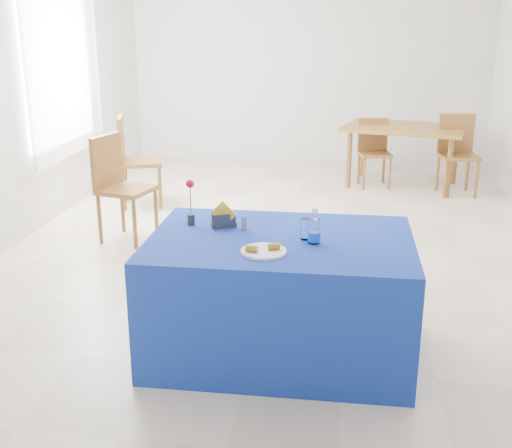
{
  "coord_description": "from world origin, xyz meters",
  "views": [
    {
      "loc": [
        0.5,
        -5.74,
        2.04
      ],
      "look_at": [
        0.04,
        -2.32,
        0.92
      ],
      "focal_mm": 45.0,
      "sensor_mm": 36.0,
      "label": 1
    }
  ],
  "objects": [
    {
      "name": "drinking_glass",
      "position": [
        0.31,
        -2.09,
        0.82
      ],
      "size": [
        0.06,
        0.06,
        0.13
      ],
      "primitive_type": "cylinder",
      "color": "white",
      "rests_on": "blue_table"
    },
    {
      "name": "room_shell",
      "position": [
        0.0,
        0.0,
        1.75
      ],
      "size": [
        7.0,
        7.0,
        7.0
      ],
      "color": "silver",
      "rests_on": "ground"
    },
    {
      "name": "curtain",
      "position": [
        -2.4,
        0.8,
        1.55
      ],
      "size": [
        0.04,
        1.75,
        1.85
      ],
      "primitive_type": "cube",
      "color": "white",
      "rests_on": "room_shell"
    },
    {
      "name": "chair_bg_left",
      "position": [
        0.9,
        2.3,
        0.48
      ],
      "size": [
        0.44,
        0.44,
        0.84
      ],
      "rotation": [
        0.0,
        0.0,
        0.18
      ],
      "color": "brown",
      "rests_on": "floor"
    },
    {
      "name": "salt_shaker",
      "position": [
        -0.09,
        -1.95,
        0.8
      ],
      "size": [
        0.03,
        0.03,
        0.08
      ],
      "primitive_type": "cylinder",
      "color": "slate",
      "rests_on": "blue_table"
    },
    {
      "name": "plate",
      "position": [
        0.09,
        -2.35,
        0.77
      ],
      "size": [
        0.26,
        0.26,
        0.01
      ],
      "primitive_type": "cylinder",
      "color": "white",
      "rests_on": "blue_table"
    },
    {
      "name": "banana_pieces",
      "position": [
        0.08,
        -2.36,
        0.79
      ],
      "size": [
        0.2,
        0.11,
        0.04
      ],
      "color": "gold",
      "rests_on": "plate"
    },
    {
      "name": "oak_table",
      "position": [
        1.27,
        2.33,
        0.68
      ],
      "size": [
        1.63,
        1.26,
        0.76
      ],
      "color": "olive",
      "rests_on": "floor"
    },
    {
      "name": "floor",
      "position": [
        0.0,
        0.0,
        0.0
      ],
      "size": [
        7.0,
        7.0,
        0.0
      ],
      "primitive_type": "plane",
      "color": "beige",
      "rests_on": "ground"
    },
    {
      "name": "rose_vase",
      "position": [
        -0.44,
        -1.9,
        0.91
      ],
      "size": [
        0.05,
        0.05,
        0.3
      ],
      "color": "#242529",
      "rests_on": "blue_table"
    },
    {
      "name": "napkin_holder",
      "position": [
        -0.22,
        -1.92,
        0.81
      ],
      "size": [
        0.17,
        0.12,
        0.17
      ],
      "color": "#35363A",
      "rests_on": "blue_table"
    },
    {
      "name": "blue_table",
      "position": [
        0.16,
        -2.08,
        0.38
      ],
      "size": [
        1.6,
        1.1,
        0.76
      ],
      "color": "navy",
      "rests_on": "floor"
    },
    {
      "name": "chair_bg_right",
      "position": [
        1.87,
        2.06,
        0.54
      ],
      "size": [
        0.47,
        0.47,
        0.94
      ],
      "rotation": [
        0.0,
        0.0,
        0.12
      ],
      "color": "brown",
      "rests_on": "floor"
    },
    {
      "name": "pepper_shaker",
      "position": [
        -0.08,
        -1.95,
        0.8
      ],
      "size": [
        0.03,
        0.03,
        0.08
      ],
      "primitive_type": "cylinder",
      "color": "slate",
      "rests_on": "blue_table"
    },
    {
      "name": "window_pane",
      "position": [
        -2.47,
        0.8,
        1.55
      ],
      "size": [
        0.04,
        1.5,
        1.6
      ],
      "primitive_type": "cube",
      "color": "white",
      "rests_on": "room_shell"
    },
    {
      "name": "water_bottle",
      "position": [
        0.36,
        -2.15,
        0.83
      ],
      "size": [
        0.07,
        0.07,
        0.21
      ],
      "color": "white",
      "rests_on": "blue_table"
    },
    {
      "name": "chair_win_a",
      "position": [
        -1.57,
        -0.13,
        0.58
      ],
      "size": [
        0.54,
        0.54,
        1.0
      ],
      "rotation": [
        0.0,
        0.0,
        1.32
      ],
      "color": "brown",
      "rests_on": "floor"
    },
    {
      "name": "chair_win_b",
      "position": [
        -1.79,
        0.99,
        0.58
      ],
      "size": [
        0.56,
        0.56,
        1.01
      ],
      "rotation": [
        0.0,
        0.0,
        1.85
      ],
      "color": "brown",
      "rests_on": "floor"
    }
  ]
}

